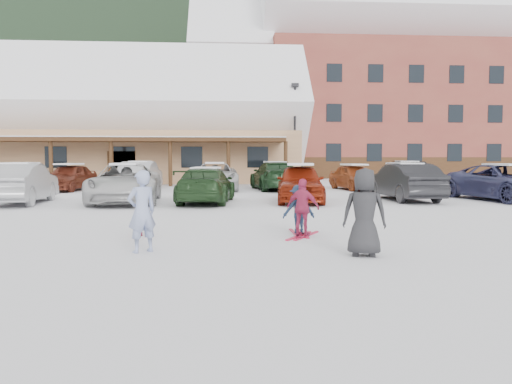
{
  "coord_description": "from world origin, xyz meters",
  "views": [
    {
      "loc": [
        -0.52,
        -10.41,
        1.8
      ],
      "look_at": [
        0.3,
        1.0,
        1.0
      ],
      "focal_mm": 35.0,
      "sensor_mm": 36.0,
      "label": 1
    }
  ],
  "objects": [
    {
      "name": "ground",
      "position": [
        0.0,
        0.0,
        0.0
      ],
      "size": [
        160.0,
        160.0,
        0.0
      ],
      "primitive_type": "plane",
      "color": "white",
      "rests_on": "ground"
    },
    {
      "name": "forested_hillside",
      "position": [
        0.0,
        85.0,
        19.0
      ],
      "size": [
        300.0,
        70.0,
        38.0
      ],
      "primitive_type": "cube",
      "color": "black",
      "rests_on": "ground"
    },
    {
      "name": "day_lodge",
      "position": [
        -9.0,
        27.96,
        3.94
      ],
      "size": [
        29.12,
        12.5,
        10.38
      ],
      "color": "tan",
      "rests_on": "ground"
    },
    {
      "name": "alpine_hotel",
      "position": [
        14.27,
        38.0,
        8.63
      ],
      "size": [
        31.48,
        14.01,
        21.48
      ],
      "color": "brown",
      "rests_on": "ground"
    },
    {
      "name": "lamp_post",
      "position": [
        4.67,
        24.11,
        3.86
      ],
      "size": [
        0.5,
        0.25,
        6.9
      ],
      "color": "black",
      "rests_on": "ground"
    },
    {
      "name": "conifer_3",
      "position": [
        6.0,
        44.0,
        5.12
      ],
      "size": [
        3.96,
        3.96,
        9.18
      ],
      "color": "black",
      "rests_on": "ground"
    },
    {
      "name": "adult_skier",
      "position": [
        -2.0,
        -0.94,
        0.78
      ],
      "size": [
        0.68,
        0.62,
        1.56
      ],
      "primitive_type": "imported",
      "rotation": [
        0.0,
        0.0,
        3.72
      ],
      "color": "#8E9CC7",
      "rests_on": "ground"
    },
    {
      "name": "toddler_red",
      "position": [
        -2.33,
        1.11,
        0.4
      ],
      "size": [
        0.48,
        0.44,
        0.81
      ],
      "primitive_type": "imported",
      "rotation": [
        0.0,
        0.0,
        3.55
      ],
      "color": "#B62B3E",
      "rests_on": "ground"
    },
    {
      "name": "child_navy",
      "position": [
        1.31,
        1.09,
        0.58
      ],
      "size": [
        0.75,
        0.43,
        1.15
      ],
      "primitive_type": "imported",
      "rotation": [
        0.0,
        0.0,
        3.15
      ],
      "color": "#192943",
      "rests_on": "ground"
    },
    {
      "name": "skis_child_navy",
      "position": [
        1.31,
        1.09,
        0.01
      ],
      "size": [
        0.21,
        1.4,
        0.03
      ],
      "primitive_type": "cube",
      "rotation": [
        0.0,
        0.0,
        3.15
      ],
      "color": "#BE1B3F",
      "rests_on": "ground"
    },
    {
      "name": "child_magenta",
      "position": [
        1.35,
        0.73,
        0.66
      ],
      "size": [
        0.83,
        0.67,
        1.32
      ],
      "primitive_type": "imported",
      "rotation": [
        0.0,
        0.0,
        2.6
      ],
      "color": "#AD2C54",
      "rests_on": "ground"
    },
    {
      "name": "skis_child_magenta",
      "position": [
        1.35,
        0.73,
        0.01
      ],
      "size": [
        0.89,
        1.3,
        0.03
      ],
      "primitive_type": "cube",
      "rotation": [
        0.0,
        0.0,
        2.6
      ],
      "color": "#BE1B3F",
      "rests_on": "ground"
    },
    {
      "name": "bystander_dark",
      "position": [
        2.09,
        -1.59,
        0.8
      ],
      "size": [
        0.9,
        0.71,
        1.61
      ],
      "primitive_type": "imported",
      "rotation": [
        0.0,
        0.0,
        2.87
      ],
      "color": "#27272A",
      "rests_on": "ground"
    },
    {
      "name": "parked_car_1",
      "position": [
        -8.2,
        9.44,
        0.79
      ],
      "size": [
        2.01,
        4.88,
        1.57
      ],
      "primitive_type": "imported",
      "rotation": [
        0.0,
        0.0,
        3.22
      ],
      "color": "#A3A4A7",
      "rests_on": "ground"
    },
    {
      "name": "parked_car_2",
      "position": [
        -4.26,
        9.56,
        0.77
      ],
      "size": [
        2.92,
        5.7,
        1.54
      ],
      "primitive_type": "imported",
      "rotation": [
        0.0,
        0.0,
        0.07
      ],
      "color": "silver",
      "rests_on": "ground"
    },
    {
      "name": "parked_car_3",
      "position": [
        -1.07,
        9.24,
        0.69
      ],
      "size": [
        2.49,
        4.97,
        1.38
      ],
      "primitive_type": "imported",
      "rotation": [
        0.0,
        0.0,
        3.02
      ],
      "color": "#213E1E",
      "rests_on": "ground"
    },
    {
      "name": "parked_car_4",
      "position": [
        2.67,
        9.33,
        0.76
      ],
      "size": [
        2.34,
        4.68,
        1.53
      ],
      "primitive_type": "imported",
      "rotation": [
        0.0,
        0.0,
        -0.12
      ],
      "color": "maroon",
      "rests_on": "ground"
    },
    {
      "name": "parked_car_5",
      "position": [
        7.14,
        9.86,
        0.77
      ],
      "size": [
        1.89,
        4.77,
        1.54
      ],
      "primitive_type": "imported",
      "rotation": [
        0.0,
        0.0,
        3.2
      ],
      "color": "black",
      "rests_on": "ground"
    },
    {
      "name": "parked_car_6",
      "position": [
        11.26,
        9.46,
        0.75
      ],
      "size": [
        3.4,
        5.76,
        1.5
      ],
      "primitive_type": "imported",
      "rotation": [
        0.0,
        0.0,
        0.17
      ],
      "color": "navy",
      "rests_on": "ground"
    },
    {
      "name": "parked_car_8",
      "position": [
        -8.6,
        16.99,
        0.72
      ],
      "size": [
        2.35,
        4.46,
        1.45
      ],
      "primitive_type": "imported",
      "rotation": [
        0.0,
        0.0,
        -0.16
      ],
      "color": "maroon",
      "rests_on": "ground"
    },
    {
      "name": "parked_car_9",
      "position": [
        -4.85,
        17.16,
        0.78
      ],
      "size": [
        1.86,
        4.83,
        1.57
      ],
      "primitive_type": "imported",
      "rotation": [
        0.0,
        0.0,
        3.1
      ],
      "color": "#ACADB1",
      "rests_on": "ground"
    },
    {
      "name": "parked_car_10",
      "position": [
        -0.8,
        16.81,
        0.75
      ],
      "size": [
        2.53,
        5.42,
        1.5
      ],
      "primitive_type": "imported",
      "rotation": [
        0.0,
        0.0,
        -0.01
      ],
      "color": "silver",
      "rests_on": "ground"
    },
    {
      "name": "parked_car_11",
      "position": [
        2.47,
        16.82,
        0.77
      ],
      "size": [
        2.61,
        5.49,
        1.54
      ],
      "primitive_type": "imported",
      "rotation": [
        0.0,
        0.0,
        3.23
      ],
      "color": "#19351B",
      "rests_on": "ground"
    },
    {
      "name": "parked_car_12",
      "position": [
        6.86,
        16.66,
        0.7
      ],
      "size": [
        2.29,
        4.33,
        1.41
      ],
      "primitive_type": "imported",
      "rotation": [
        0.0,
        0.0,
        0.16
      ],
      "color": "#9B411B",
      "rests_on": "ground"
    },
    {
      "name": "parked_car_13",
      "position": [
        10.12,
        17.41,
        0.78
      ],
      "size": [
        2.25,
        4.91,
        1.56
      ],
      "primitive_type": "imported",
      "rotation": [
        0.0,
        0.0,
        3.01
      ],
      "color": "black",
      "rests_on": "ground"
    }
  ]
}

